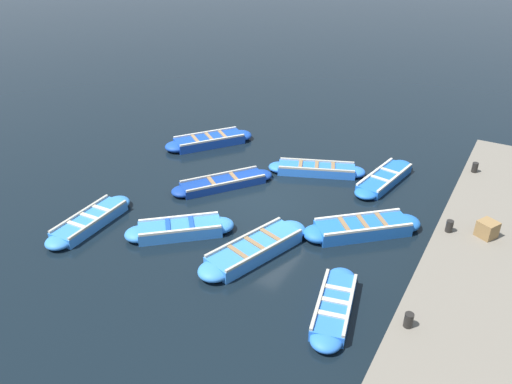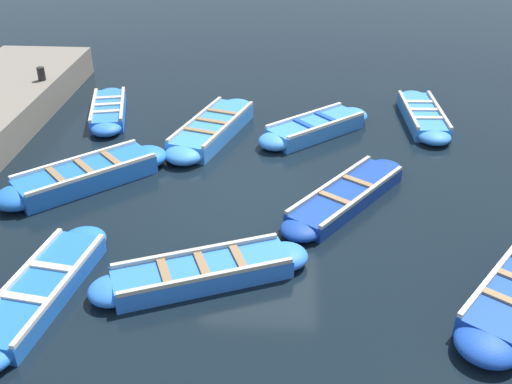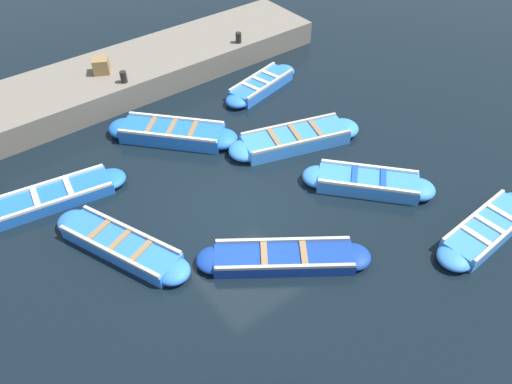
# 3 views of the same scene
# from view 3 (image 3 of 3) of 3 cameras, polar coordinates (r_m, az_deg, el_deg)

# --- Properties ---
(ground_plane) EXTENTS (120.00, 120.00, 0.00)m
(ground_plane) POSITION_cam_3_polar(r_m,az_deg,el_deg) (12.13, -1.20, -2.53)
(ground_plane) COLOR black
(boat_tucked) EXTENTS (1.37, 3.73, 0.36)m
(boat_tucked) POSITION_cam_3_polar(r_m,az_deg,el_deg) (13.32, -22.09, -0.52)
(boat_tucked) COLOR blue
(boat_tucked) RESTS_ON ground
(boat_broadside) EXTENTS (0.97, 3.42, 0.38)m
(boat_broadside) POSITION_cam_3_polar(r_m,az_deg,el_deg) (12.74, 24.94, -3.89)
(boat_broadside) COLOR #3884E0
(boat_broadside) RESTS_ON ground
(boat_bow_out) EXTENTS (2.88, 3.57, 0.36)m
(boat_bow_out) POSITION_cam_3_polar(r_m,az_deg,el_deg) (11.02, 3.18, -7.55)
(boat_bow_out) COLOR navy
(boat_bow_out) RESTS_ON ground
(boat_outer_left) EXTENTS (2.04, 4.00, 0.45)m
(boat_outer_left) POSITION_cam_3_polar(r_m,az_deg,el_deg) (14.14, 4.51, 6.05)
(boat_outer_left) COLOR #3884E0
(boat_outer_left) RESTS_ON ground
(boat_inner_gap) EXTENTS (3.69, 2.08, 0.39)m
(boat_inner_gap) POSITION_cam_3_polar(r_m,az_deg,el_deg) (11.63, -15.18, -5.88)
(boat_inner_gap) COLOR blue
(boat_inner_gap) RESTS_ON ground
(boat_drifting) EXTENTS (3.05, 2.82, 0.43)m
(boat_drifting) POSITION_cam_3_polar(r_m,az_deg,el_deg) (12.99, 12.65, 1.04)
(boat_drifting) COLOR #3884E0
(boat_drifting) RESTS_ON ground
(boat_far_corner) EXTENTS (1.44, 3.22, 0.39)m
(boat_far_corner) POSITION_cam_3_polar(r_m,az_deg,el_deg) (16.57, 0.61, 12.11)
(boat_far_corner) COLOR blue
(boat_far_corner) RESTS_ON ground
(boat_end_of_row) EXTENTS (3.40, 3.20, 0.47)m
(boat_end_of_row) POSITION_cam_3_polar(r_m,az_deg,el_deg) (14.50, -9.53, 6.63)
(boat_end_of_row) COLOR blue
(boat_end_of_row) RESTS_ON ground
(quay_wall) EXTENTS (2.78, 14.73, 0.80)m
(quay_wall) POSITION_cam_3_polar(r_m,az_deg,el_deg) (17.05, -16.14, 12.22)
(quay_wall) COLOR slate
(quay_wall) RESTS_ON ground
(bollard_mid_north) EXTENTS (0.20, 0.20, 0.35)m
(bollard_mid_north) POSITION_cam_3_polar(r_m,az_deg,el_deg) (15.91, -14.90, 12.59)
(bollard_mid_north) COLOR black
(bollard_mid_north) RESTS_ON quay_wall
(bollard_mid_south) EXTENTS (0.20, 0.20, 0.35)m
(bollard_mid_south) POSITION_cam_3_polar(r_m,az_deg,el_deg) (17.74, -2.01, 17.22)
(bollard_mid_south) COLOR black
(bollard_mid_south) RESTS_ON quay_wall
(wooden_crate) EXTENTS (0.64, 0.64, 0.47)m
(wooden_crate) POSITION_cam_3_polar(r_m,az_deg,el_deg) (16.59, -17.29, 13.63)
(wooden_crate) COLOR olive
(wooden_crate) RESTS_ON quay_wall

